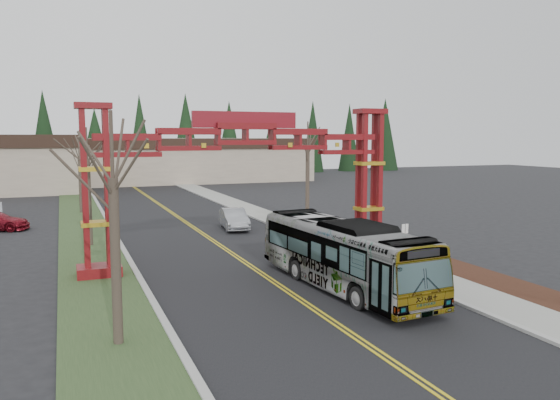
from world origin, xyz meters
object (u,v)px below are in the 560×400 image
silver_sedan (234,219)px  barrel_north (352,231)px  bare_tree_median_near (113,180)px  gateway_arch (246,159)px  bare_tree_median_mid (87,160)px  bare_tree_median_far (79,160)px  barrel_mid (365,240)px  street_sign (405,234)px  barrel_south (411,251)px  retail_building_east (187,159)px  bare_tree_right_far (308,149)px  transit_bus (343,254)px

silver_sedan → barrel_north: (6.72, -6.78, -0.32)m
bare_tree_median_near → gateway_arch: bearing=51.4°
silver_sedan → bare_tree_median_mid: bearing=-158.3°
bare_tree_median_mid → bare_tree_median_far: (0.00, 17.03, -0.70)m
barrel_north → barrel_mid: bearing=-103.0°
barrel_north → bare_tree_median_mid: bearing=167.4°
silver_sedan → street_sign: 15.26m
bare_tree_median_far → street_sign: size_ratio=3.37×
street_sign → barrel_south: bearing=-62.6°
retail_building_east → silver_sedan: size_ratio=7.73×
retail_building_east → bare_tree_median_far: size_ratio=5.38×
bare_tree_median_mid → barrel_mid: size_ratio=8.77×
retail_building_east → barrel_north: bearing=-90.5°
retail_building_east → street_sign: 64.34m
barrel_mid → gateway_arch: bearing=-168.3°
barrel_mid → barrel_south: bearing=-84.3°
retail_building_east → silver_sedan: retail_building_east is taller
barrel_north → bare_tree_right_far: bearing=86.9°
gateway_arch → barrel_south: bearing=-16.5°
silver_sedan → barrel_mid: 11.44m
retail_building_east → transit_bus: size_ratio=3.21×
gateway_arch → silver_sedan: (2.81, 11.54, -5.17)m
transit_bus → barrel_south: 7.73m
bare_tree_median_mid → bare_tree_right_far: size_ratio=0.92×
transit_bus → bare_tree_right_far: size_ratio=1.39×
bare_tree_median_near → bare_tree_median_mid: bare_tree_median_near is taller
bare_tree_median_far → barrel_mid: bearing=-54.8°
silver_sedan → bare_tree_right_far: bare_tree_right_far is taller
bare_tree_median_near → transit_bus: bearing=18.1°
bare_tree_median_near → barrel_mid: (16.85, 11.86, -5.33)m
gateway_arch → street_sign: bearing=-14.5°
bare_tree_median_mid → barrel_south: bare_tree_median_mid is taller
barrel_south → barrel_north: barrel_south is taller
barrel_south → barrel_north: bearing=88.3°
retail_building_east → barrel_mid: size_ratio=42.53×
transit_bus → street_sign: (6.43, 4.21, -0.14)m
street_sign → retail_building_east: bearing=89.2°
bare_tree_median_far → gateway_arch: bearing=-72.7°
silver_sedan → bare_tree_median_near: bearing=-109.8°
transit_bus → bare_tree_right_far: 21.74m
barrel_north → gateway_arch: bearing=-153.5°
bare_tree_median_far → street_sign: bare_tree_median_far is taller
barrel_south → street_sign: bearing=117.4°
bare_tree_median_far → street_sign: (17.10, -28.05, -3.52)m
transit_bus → barrel_mid: transit_bus is taller
bare_tree_median_far → bare_tree_right_far: (18.00, -12.30, 1.19)m
gateway_arch → silver_sedan: gateway_arch is taller
street_sign → barrel_mid: 4.32m
transit_bus → street_sign: 7.68m
silver_sedan → bare_tree_right_far: size_ratio=0.58×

